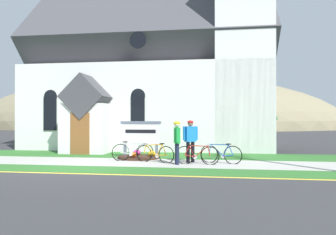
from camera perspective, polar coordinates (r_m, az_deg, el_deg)
The scene contains 16 objects.
ground at distance 15.97m, azimuth -10.23°, elevation -6.70°, with size 140.00×140.00×0.00m, color #333335.
sidewalk_slab at distance 13.67m, azimuth -9.45°, elevation -7.77°, with size 32.00×2.47×0.01m, color #A8A59E.
grass_verge at distance 11.79m, azimuth -12.43°, elevation -8.97°, with size 32.00×1.54×0.01m, color #2D6628.
church_lawn at distance 16.24m, azimuth -6.56°, elevation -6.59°, with size 24.00×2.92×0.01m, color #2D6628.
curb_paint_stripe at distance 10.95m, azimuth -14.14°, elevation -9.65°, with size 28.00×0.16×0.01m, color yellow.
church_building at distance 21.70m, azimuth -1.48°, elevation 7.31°, with size 15.01×10.70×13.14m.
church_sign at distance 15.07m, azimuth -4.86°, elevation -2.87°, with size 1.94×0.20×1.69m.
flower_bed at distance 14.74m, azimuth -5.17°, elevation -6.91°, with size 1.87×1.87×0.34m.
bicycle_blue at distance 13.21m, azimuth 9.36°, elevation -6.36°, with size 1.66×0.58×0.83m.
bicycle_silver at distance 13.94m, azimuth -6.29°, elevation -6.04°, with size 1.73×0.49×0.86m.
bicycle_green at distance 13.32m, azimuth -2.28°, elevation -6.38°, with size 1.67×0.63×0.83m.
bicycle_red at distance 12.80m, azimuth 5.17°, elevation -6.59°, with size 1.73×0.18×0.81m.
cyclist_in_green_jersey at distance 12.65m, azimuth 1.60°, elevation -3.84°, with size 0.32×0.70×1.70m.
cyclist_in_orange_jersey at distance 13.26m, azimuth 3.98°, elevation -3.56°, with size 0.59×0.46×1.74m.
roadside_conifer at distance 22.51m, azimuth 15.29°, elevation 4.80°, with size 2.82×2.82×5.86m.
distant_hill at distance 68.64m, azimuth -2.82°, elevation -1.79°, with size 77.47×47.11×21.63m, color #847A5B.
Camera 1 is at (5.00, -11.07, 1.78)m, focal length 34.43 mm.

